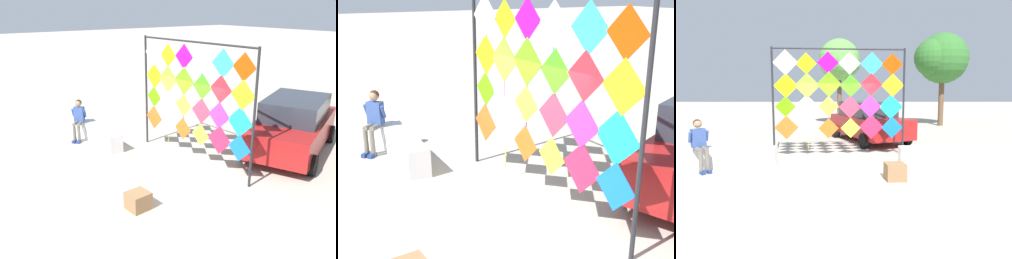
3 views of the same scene
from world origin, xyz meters
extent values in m
plane|color=#ADA393|center=(0.00, 0.00, 0.00)|extent=(120.00, 120.00, 0.00)
cube|color=silver|center=(-4.05, -0.44, 0.31)|extent=(4.48, 0.47, 0.62)
cylinder|color=#232328|center=(-2.18, 0.98, 1.85)|extent=(0.07, 0.07, 3.69)
cylinder|color=#232328|center=(2.26, 1.33, 1.85)|extent=(0.07, 0.07, 3.69)
cube|color=orange|center=(-1.76, 0.99, 1.02)|extent=(0.81, 0.08, 0.81)
cube|color=white|center=(-1.04, 1.08, 0.99)|extent=(0.71, 0.07, 0.71)
cylinder|color=yellow|center=(-1.04, 1.09, 0.45)|extent=(0.02, 0.02, 0.36)
cube|color=#DF5617|center=(-0.34, 1.11, 0.98)|extent=(0.70, 0.07, 0.70)
cube|color=#BFEA30|center=(0.42, 1.17, 0.98)|extent=(0.68, 0.07, 0.68)
cube|color=#DB2048|center=(1.14, 1.25, 1.01)|extent=(0.85, 0.08, 0.85)
cube|color=blue|center=(1.87, 1.29, 0.99)|extent=(0.76, 0.07, 0.76)
cube|color=#59DA09|center=(-1.78, 1.02, 1.72)|extent=(0.69, 0.07, 0.69)
cylinder|color=#9616E5|center=(-1.78, 1.03, 1.19)|extent=(0.02, 0.02, 0.37)
cube|color=white|center=(-1.08, 1.07, 1.75)|extent=(0.74, 0.07, 0.74)
cube|color=yellow|center=(-0.33, 1.11, 1.73)|extent=(0.68, 0.07, 0.68)
cylinder|color=#1630E5|center=(-0.33, 1.12, 1.22)|extent=(0.02, 0.02, 0.33)
cube|color=#DA304A|center=(0.40, 1.20, 1.70)|extent=(0.77, 0.07, 0.77)
cube|color=#E82A8E|center=(1.09, 1.24, 1.72)|extent=(0.77, 0.07, 0.77)
cylinder|color=#16E578|center=(1.09, 1.25, 1.18)|extent=(0.02, 0.02, 0.32)
cube|color=#17D8C5|center=(1.82, 1.30, 1.71)|extent=(0.84, 0.08, 0.84)
cube|color=#D1F10D|center=(-1.75, 1.02, 2.42)|extent=(0.81, 0.08, 0.81)
cube|color=#88EB2D|center=(-1.05, 1.05, 2.42)|extent=(0.84, 0.08, 0.85)
cylinder|color=#8216E5|center=(-1.05, 1.06, 1.85)|extent=(0.02, 0.02, 0.30)
cube|color=#64DF16|center=(-0.32, 1.11, 2.48)|extent=(0.84, 0.08, 0.84)
cylinder|color=#9416E5|center=(-0.32, 1.12, 1.83)|extent=(0.02, 0.02, 0.46)
cube|color=#45CC17|center=(0.42, 1.19, 2.43)|extent=(0.74, 0.07, 0.74)
cube|color=red|center=(1.12, 1.23, 2.47)|extent=(0.77, 0.07, 0.77)
cube|color=#C5CE18|center=(1.86, 1.30, 2.44)|extent=(0.80, 0.08, 0.80)
cylinder|color=#2016E5|center=(1.86, 1.31, 1.86)|extent=(0.02, 0.02, 0.37)
cube|color=white|center=(-1.75, 1.01, 3.18)|extent=(0.83, 0.08, 0.83)
cube|color=#B7E710|center=(-1.07, 1.08, 3.16)|extent=(0.70, 0.07, 0.70)
cube|color=#C40CCC|center=(-0.35, 1.12, 3.19)|extent=(0.74, 0.07, 0.74)
cube|color=white|center=(0.38, 1.17, 3.17)|extent=(0.73, 0.07, 0.73)
cylinder|color=#16E57E|center=(0.38, 1.18, 2.70)|extent=(0.02, 0.02, 0.21)
cube|color=#2EC9DF|center=(1.14, 1.25, 3.16)|extent=(0.78, 0.07, 0.78)
cylinder|color=red|center=(1.14, 1.26, 2.63)|extent=(0.02, 0.02, 0.28)
cube|color=#D83C04|center=(1.84, 1.31, 3.15)|extent=(0.74, 0.07, 0.74)
cylinder|color=#666056|center=(-3.70, -1.10, 0.31)|extent=(0.11, 0.11, 0.62)
cylinder|color=#666056|center=(-3.82, -0.98, 0.65)|extent=(0.33, 0.33, 0.13)
cube|color=navy|center=(-3.66, -1.14, 0.04)|extent=(0.24, 0.24, 0.09)
cylinder|color=#666056|center=(-3.58, -0.98, 0.31)|extent=(0.11, 0.11, 0.62)
cylinder|color=#666056|center=(-3.69, -0.86, 0.65)|extent=(0.33, 0.33, 0.13)
cube|color=navy|center=(-3.53, -1.03, 0.04)|extent=(0.24, 0.24, 0.09)
cube|color=#334C8C|center=(-3.87, -0.80, 0.94)|extent=(0.40, 0.39, 0.52)
sphere|color=#A37556|center=(-3.87, -0.80, 1.34)|extent=(0.22, 0.22, 0.22)
sphere|color=#382314|center=(-3.89, -0.78, 1.35)|extent=(0.22, 0.22, 0.22)
cylinder|color=#334C8C|center=(-4.02, -0.97, 0.99)|extent=(0.18, 0.18, 0.31)
cylinder|color=#334C8C|center=(-3.70, -0.66, 0.99)|extent=(0.18, 0.18, 0.31)
cylinder|color=black|center=(1.00, 2.56, 0.31)|extent=(0.46, 0.66, 0.61)
camera|label=1|loc=(8.09, -5.63, 4.62)|focal=39.18mm
camera|label=2|loc=(6.18, -2.83, 3.73)|focal=47.37mm
camera|label=3|loc=(0.13, -8.95, 2.20)|focal=31.66mm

